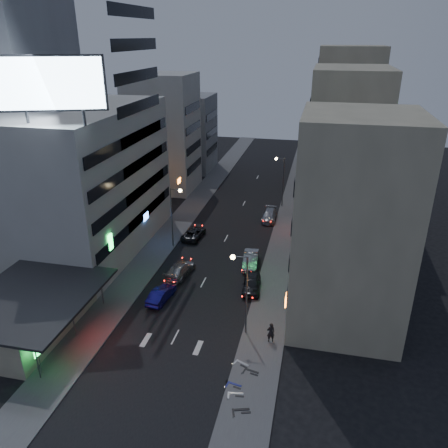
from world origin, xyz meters
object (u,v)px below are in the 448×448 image
(road_car_blue, at_px, (161,295))
(scooter_blue, at_px, (243,380))
(parked_car_right_far, at_px, (269,215))
(scooter_black_a, at_px, (250,402))
(parked_car_right_near, at_px, (252,284))
(person, at_px, (271,332))
(scooter_silver_a, at_px, (244,387))
(scooter_silver_b, at_px, (250,360))
(parked_car_right_mid, at_px, (251,260))
(scooter_black_b, at_px, (260,367))
(parked_car_left, at_px, (194,233))
(road_car_silver, at_px, (180,270))

(road_car_blue, xyz_separation_m, scooter_blue, (10.60, -10.29, -0.05))
(scooter_blue, bearing_deg, parked_car_right_far, 15.66)
(parked_car_right_far, height_order, scooter_black_a, parked_car_right_far)
(parked_car_right_near, relative_size, person, 2.39)
(scooter_silver_a, relative_size, scooter_blue, 1.03)
(parked_car_right_far, bearing_deg, scooter_silver_b, -87.28)
(parked_car_right_mid, height_order, scooter_black_b, parked_car_right_mid)
(parked_car_left, distance_m, road_car_silver, 10.41)
(road_car_silver, bearing_deg, parked_car_right_far, -106.85)
(person, bearing_deg, parked_car_right_mid, -93.33)
(scooter_black_a, distance_m, scooter_black_b, 3.87)
(parked_car_left, bearing_deg, scooter_silver_a, 117.76)
(parked_car_right_far, height_order, scooter_silver_b, parked_car_right_far)
(parked_car_right_far, height_order, scooter_silver_a, parked_car_right_far)
(parked_car_left, distance_m, scooter_black_a, 30.81)
(road_car_silver, bearing_deg, person, 146.63)
(scooter_black_a, bearing_deg, scooter_silver_b, -7.26)
(parked_car_left, bearing_deg, scooter_blue, 117.89)
(person, height_order, scooter_black_b, person)
(road_car_blue, relative_size, person, 2.22)
(parked_car_left, relative_size, scooter_black_b, 2.64)
(parked_car_right_far, bearing_deg, parked_car_right_mid, -93.13)
(scooter_silver_b, bearing_deg, scooter_blue, -159.91)
(parked_car_right_mid, xyz_separation_m, parked_car_left, (-8.97, 6.22, -0.11))
(parked_car_right_near, xyz_separation_m, scooter_black_b, (2.75, -12.64, -0.10))
(parked_car_left, xyz_separation_m, road_car_blue, (1.04, -15.74, 0.02))
(parked_car_right_near, bearing_deg, scooter_black_a, -86.62)
(parked_car_left, height_order, scooter_silver_a, parked_car_left)
(scooter_blue, bearing_deg, scooter_silver_b, 8.27)
(road_car_blue, height_order, scooter_silver_b, road_car_blue)
(parked_car_right_mid, bearing_deg, parked_car_right_near, -84.56)
(parked_car_right_near, relative_size, scooter_black_a, 2.37)
(road_car_silver, height_order, scooter_black_b, road_car_silver)
(scooter_silver_a, distance_m, scooter_blue, 0.76)
(road_car_blue, xyz_separation_m, road_car_silver, (0.29, 5.42, 0.04))
(parked_car_left, height_order, person, person)
(person, height_order, scooter_black_a, person)
(road_car_silver, xyz_separation_m, person, (11.80, -9.75, 0.34))
(scooter_blue, bearing_deg, parked_car_right_mid, 19.58)
(scooter_blue, relative_size, scooter_black_b, 0.95)
(road_car_blue, xyz_separation_m, scooter_black_b, (11.71, -8.51, -0.02))
(parked_car_right_near, xyz_separation_m, road_car_blue, (-8.96, -4.13, -0.08))
(parked_car_right_mid, height_order, scooter_blue, parked_car_right_mid)
(road_car_blue, relative_size, scooter_black_a, 2.20)
(scooter_black_b, bearing_deg, parked_car_right_mid, 24.86)
(parked_car_right_mid, relative_size, scooter_black_a, 2.46)
(parked_car_right_mid, bearing_deg, parked_car_right_far, 83.16)
(parked_car_left, relative_size, scooter_blue, 2.78)
(scooter_silver_a, bearing_deg, scooter_black_a, -160.72)
(parked_car_right_near, xyz_separation_m, person, (3.13, -8.46, 0.30))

